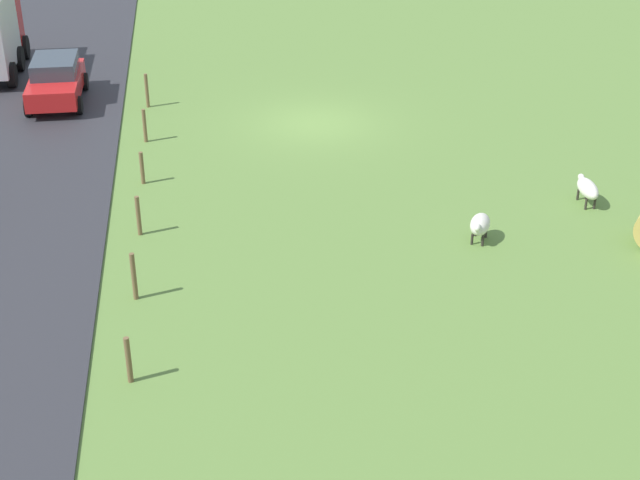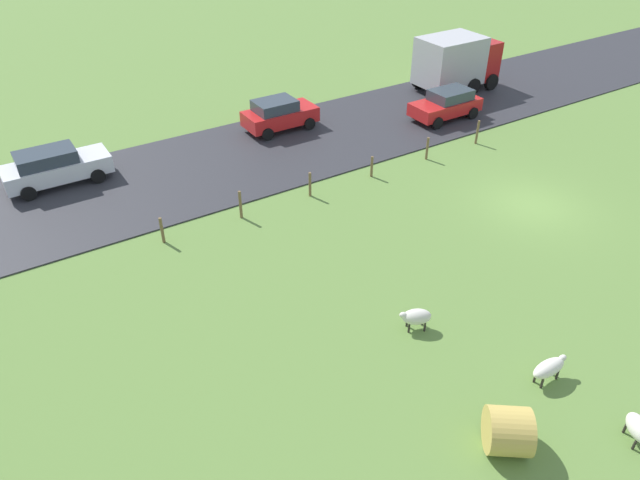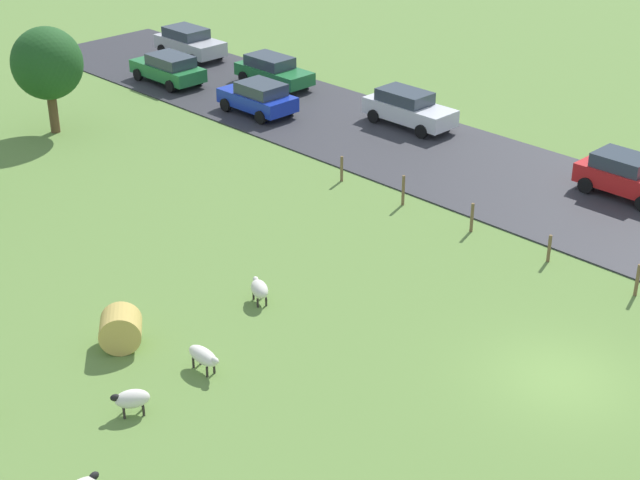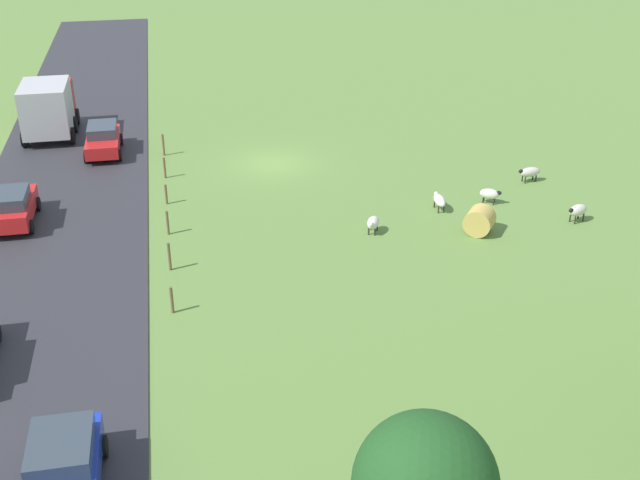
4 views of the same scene
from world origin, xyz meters
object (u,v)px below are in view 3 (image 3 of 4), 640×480
sheep_0 (259,289)px  car_2 (189,42)px  car_0 (258,97)px  car_4 (408,108)px  tree_0 (47,64)px  car_1 (273,70)px  car_5 (169,68)px  sheep_1 (132,399)px  car_3 (626,175)px  sheep_4 (204,356)px  hay_bale_0 (121,329)px

sheep_0 → car_2: (15.78, 23.86, 0.42)m
car_0 → car_4: (3.86, -6.25, 0.04)m
tree_0 → car_0: size_ratio=1.25×
car_1 → car_5: car_5 is taller
sheep_1 → car_0: size_ratio=0.27×
car_2 → car_3: bearing=-89.9°
tree_0 → sheep_0: bearing=-101.3°
sheep_0 → car_0: 18.21m
car_5 → car_2: bearing=39.6°
sheep_1 → car_4: (22.21, 9.42, 0.42)m
car_3 → car_1: bearing=90.7°
sheep_1 → car_0: 24.14m
sheep_1 → sheep_4: sheep_1 is taller
sheep_1 → car_3: (22.13, -1.90, 0.42)m
car_2 → car_3: size_ratio=1.15×
sheep_1 → car_3: car_3 is taller
sheep_1 → sheep_0: bearing=17.8°
sheep_1 → car_1: bearing=40.2°
car_3 → sheep_0: bearing=166.1°
tree_0 → car_2: 13.44m
sheep_4 → car_3: 19.64m
hay_bale_0 → car_5: 25.73m
hay_bale_0 → car_4: 21.52m
tree_0 → car_0: bearing=-30.0°
sheep_4 → car_3: car_3 is taller
tree_0 → car_1: size_ratio=1.11×
sheep_1 → car_2: car_2 is taller
tree_0 → car_2: (12.09, 5.40, -2.34)m
sheep_1 → sheep_4: 2.63m
car_1 → car_3: (0.25, -20.40, 0.05)m
car_1 → car_3: bearing=-89.3°
car_2 → car_4: (0.13, -16.46, -0.01)m
car_5 → sheep_1: bearing=-128.8°
sheep_1 → tree_0: tree_0 is taller
car_1 → car_4: car_4 is taller
tree_0 → car_2: size_ratio=1.11×
car_4 → car_5: bearing=106.8°
hay_bale_0 → car_4: size_ratio=0.27×
car_1 → sheep_4: bearing=-136.5°
car_0 → car_4: car_4 is taller
car_4 → car_1: bearing=92.0°
sheep_1 → car_5: car_5 is taller
tree_0 → car_4: (12.22, -11.06, -2.35)m
sheep_1 → hay_bale_0: 3.41m
tree_0 → car_4: tree_0 is taller
sheep_4 → car_4: (19.59, 9.17, 0.42)m
car_1 → sheep_1: bearing=-139.8°
sheep_1 → tree_0: bearing=64.0°
car_0 → sheep_1: bearing=-139.5°
sheep_1 → sheep_4: (2.62, 0.25, 0.01)m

